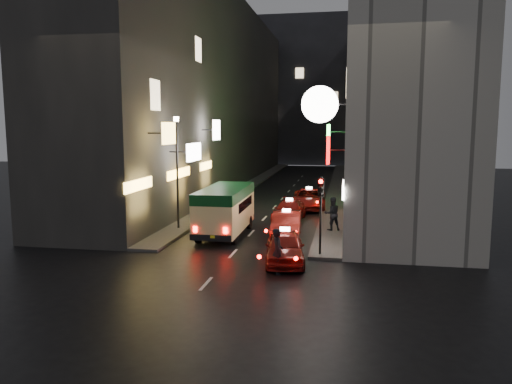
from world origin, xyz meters
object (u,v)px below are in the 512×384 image
Objects in this scene: pedestrian_crossing at (278,248)px; traffic_light at (321,199)px; lamp_post at (177,165)px; minibus at (225,205)px; taxi_near at (285,244)px.

pedestrian_crossing is 3.50m from traffic_light.
traffic_light is at bearing -28.91° from lamp_post.
pedestrian_crossing is (3.73, -6.44, -0.60)m from minibus.
taxi_near is 1.65m from pedestrian_crossing.
minibus is at bearing 14.32° from pedestrian_crossing.
pedestrian_crossing is at bearing -47.24° from lamp_post.
minibus is at bearing -14.53° from lamp_post.
traffic_light is 9.42m from lamp_post.
taxi_near is (3.82, -4.81, -0.83)m from minibus.
minibus reaches higher than taxi_near.
pedestrian_crossing is at bearing -59.91° from minibus.
taxi_near is 0.85× the size of lamp_post.
minibus is at bearing 144.45° from traffic_light.
minibus reaches higher than pedestrian_crossing.
pedestrian_crossing reaches higher than taxi_near.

